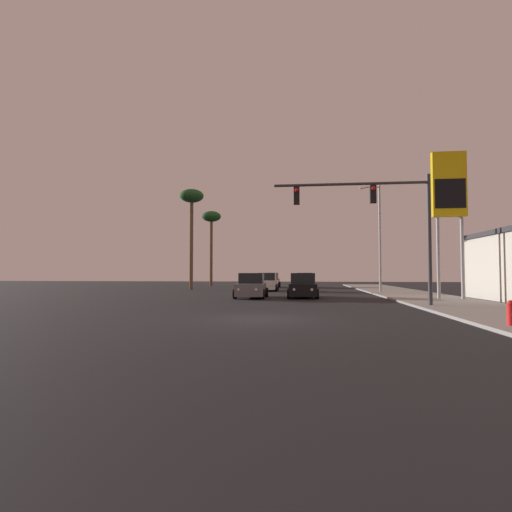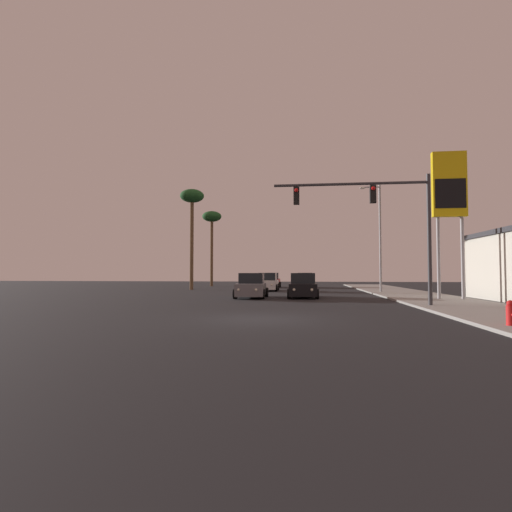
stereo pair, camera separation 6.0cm
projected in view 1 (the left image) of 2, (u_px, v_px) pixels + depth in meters
The scene contains 13 objects.
ground_plane at pixel (261, 319), 14.75m from camera, with size 120.00×120.00×0.00m, color black.
sidewalk_right at pixel (438, 300), 23.60m from camera, with size 5.00×60.00×0.12m.
car_black at pixel (303, 286), 27.25m from camera, with size 2.04×4.31×1.68m.
car_red at pixel (271, 281), 45.91m from camera, with size 2.04×4.32×1.68m.
car_grey at pixel (251, 287), 27.11m from camera, with size 2.04×4.34×1.68m.
car_white at pixel (267, 283), 37.42m from camera, with size 2.04×4.32×1.68m.
car_silver at pixel (305, 281), 45.29m from camera, with size 2.04×4.32×1.68m.
traffic_light_mast at pixel (382, 212), 20.04m from camera, with size 7.79×0.36×6.50m.
street_lamp at pixel (378, 232), 33.68m from camera, with size 1.74×0.24×9.00m.
gas_station_sign at pixel (449, 192), 24.41m from camera, with size 2.00×0.42×9.00m.
fire_hydrant at pixel (511, 313), 12.09m from camera, with size 0.24×0.34×0.76m.
palm_tree_mid at pixel (192, 202), 40.01m from camera, with size 2.40×2.40×10.07m.
palm_tree_far at pixel (211, 221), 49.95m from camera, with size 2.40×2.40×9.40m.
Camera 1 is at (1.50, -14.76, 1.72)m, focal length 28.00 mm.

